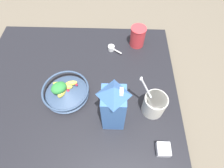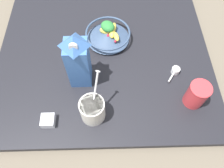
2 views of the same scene
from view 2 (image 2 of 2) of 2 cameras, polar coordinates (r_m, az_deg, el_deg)
The scene contains 8 objects.
ground_plane at distance 1.16m, azimuth -2.07°, elevation 9.33°, with size 6.00×6.00×0.00m, color #665B4C.
countertop at distance 1.14m, azimuth -2.09°, elevation 9.83°, with size 1.04×1.04×0.03m.
fruit_bowl at distance 1.13m, azimuth -1.01°, elevation 12.85°, with size 0.23×0.23×0.09m.
milk_carton at distance 0.90m, azimuth -8.89°, elevation 6.17°, with size 0.09×0.09×0.29m.
yogurt_tub at distance 0.88m, azimuth -5.13°, elevation -6.57°, with size 0.10×0.14×0.22m.
drinking_cup at distance 0.97m, azimuth 21.29°, elevation -2.52°, with size 0.09×0.09×0.12m.
spice_jar at distance 0.94m, azimuth -16.33°, elevation -9.18°, with size 0.05×0.05×0.03m.
measuring_scoop at distance 1.06m, azimuth 16.17°, elevation 3.29°, with size 0.06×0.08×0.03m.
Camera 2 is at (0.02, -0.73, 0.90)m, focal length 35.00 mm.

